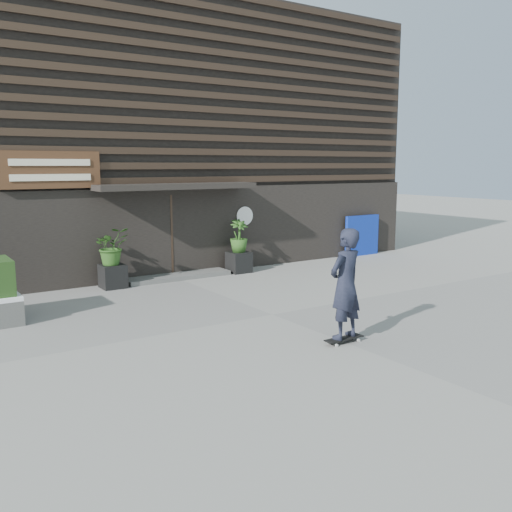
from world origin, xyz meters
TOP-DOWN VIEW (x-y plane):
  - ground at (0.00, 0.00)m, footprint 80.00×80.00m
  - entrance_step at (0.00, 4.60)m, footprint 3.00×0.80m
  - planter_pot_left at (-1.90, 4.40)m, footprint 0.60×0.60m
  - bamboo_left at (-1.90, 4.40)m, footprint 0.86×0.75m
  - planter_pot_right at (1.90, 4.40)m, footprint 0.60×0.60m
  - bamboo_right at (1.90, 4.40)m, footprint 0.54×0.54m
  - blue_tarp at (7.12, 4.70)m, footprint 1.49×0.16m
  - building at (-0.00, 9.96)m, footprint 18.00×11.00m
  - skateboarder at (-0.03, -2.25)m, footprint 0.79×0.59m

SIDE VIEW (x-z plane):
  - ground at x=0.00m, z-range 0.00..0.00m
  - entrance_step at x=0.00m, z-range 0.00..0.12m
  - planter_pot_left at x=-1.90m, z-range 0.00..0.60m
  - planter_pot_right at x=1.90m, z-range 0.00..0.60m
  - blue_tarp at x=7.12m, z-range 0.00..1.39m
  - skateboarder at x=-0.03m, z-range 0.04..2.09m
  - bamboo_left at x=-1.90m, z-range 0.60..1.56m
  - bamboo_right at x=1.90m, z-range 0.60..1.56m
  - building at x=0.00m, z-range -0.01..7.99m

